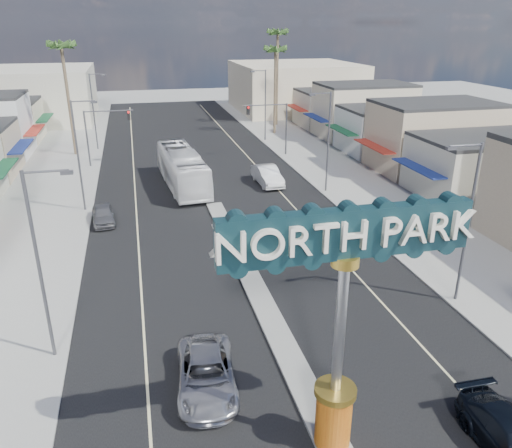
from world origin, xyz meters
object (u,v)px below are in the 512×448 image
streetlight_l_far (95,108)px  city_bus (182,169)px  palm_left_far (62,52)px  traffic_signal_right (271,119)px  palm_right_mid (275,54)px  palm_right_far (278,38)px  suv_left (206,374)px  car_parked_left (103,214)px  streetlight_r_far (264,102)px  gateway_sign (342,306)px  streetlight_l_mid (79,151)px  streetlight_r_mid (327,137)px  traffic_signal_left (104,127)px  car_parked_right (267,175)px  streetlight_r_near (467,217)px  streetlight_l_near (42,259)px

streetlight_l_far → city_bus: streetlight_l_far is taller
streetlight_l_far → palm_left_far: (-2.57, -2.00, 6.43)m
traffic_signal_right → palm_right_mid: 14.10m
palm_right_mid → streetlight_l_far: bearing=-170.3°
palm_right_far → suv_left: palm_right_far is taller
palm_right_far → car_parked_left: palm_right_far is taller
streetlight_r_far → suv_left: size_ratio=1.70×
suv_left → gateway_sign: bearing=-40.6°
streetlight_l_far → car_parked_left: size_ratio=2.19×
streetlight_l_mid → palm_right_far: size_ratio=0.64×
streetlight_l_far → streetlight_r_far: bearing=0.0°
traffic_signal_right → streetlight_r_mid: size_ratio=0.67×
streetlight_l_far → streetlight_r_far: same height
streetlight_r_far → streetlight_l_far: bearing=180.0°
streetlight_l_far → gateway_sign: bearing=-78.2°
traffic_signal_right → suv_left: bearing=-109.2°
city_bus → traffic_signal_left: bearing=123.3°
streetlight_l_mid → streetlight_r_far: same height
traffic_signal_right → streetlight_r_far: (1.25, 8.01, 0.79)m
traffic_signal_right → gateway_sign: bearing=-102.3°
traffic_signal_right → palm_right_mid: size_ratio=0.50×
traffic_signal_right → palm_right_far: (5.82, 18.01, 8.11)m
streetlight_l_far → streetlight_r_mid: 30.32m
gateway_sign → palm_right_mid: bearing=76.5°
traffic_signal_right → palm_right_far: 20.59m
traffic_signal_right → palm_left_far: size_ratio=0.46×
streetlight_l_mid → suv_left: size_ratio=1.70×
car_parked_right → palm_right_far: bearing=70.1°
streetlight_r_mid → streetlight_l_mid: bearing=180.0°
palm_left_far → city_bus: bearing=-54.2°
streetlight_r_near → palm_left_far: palm_left_far is taller
traffic_signal_right → palm_left_far: (-22.18, 6.01, 7.22)m
streetlight_l_mid → palm_right_mid: palm_right_mid is taller
traffic_signal_left → city_bus: 11.99m
streetlight_r_far → city_bus: 21.53m
car_parked_left → car_parked_right: size_ratio=0.76×
streetlight_l_near → palm_left_far: palm_left_far is taller
gateway_sign → traffic_signal_right: 43.04m
traffic_signal_right → streetlight_l_far: bearing=157.8°
gateway_sign → streetlight_r_far: size_ratio=1.02×
streetlight_l_far → car_parked_left: 25.55m
streetlight_l_near → streetlight_r_far: bearing=63.6°
streetlight_r_mid → streetlight_r_far: (0.00, 22.00, 0.00)m
traffic_signal_left → streetlight_l_far: bearing=98.9°
streetlight_l_near → streetlight_r_far: 46.90m
streetlight_l_near → streetlight_l_far: (0.00, 42.00, 0.00)m
suv_left → city_bus: bearing=91.6°
suv_left → car_parked_right: 29.09m
palm_right_mid → traffic_signal_right: bearing=-107.6°
streetlight_l_near → suv_left: bearing=-30.9°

